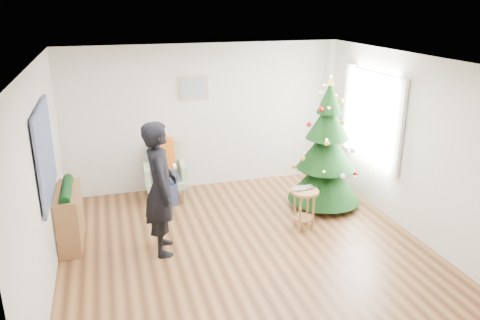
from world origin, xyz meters
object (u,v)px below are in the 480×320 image
object	(u,v)px
christmas_tree	(326,150)
stool	(304,209)
console	(70,217)
armchair	(165,179)
standing_man	(161,189)

from	to	relation	value
christmas_tree	stool	world-z (taller)	christmas_tree
console	armchair	bearing A→B (deg)	39.86
stool	standing_man	distance (m)	2.20
standing_man	console	distance (m)	1.46
armchair	console	world-z (taller)	armchair
stool	armchair	bearing A→B (deg)	136.43
armchair	christmas_tree	bearing A→B (deg)	-19.15
stool	standing_man	xyz separation A→B (m)	(-2.12, -0.05, 0.60)
console	standing_man	bearing A→B (deg)	-24.50
christmas_tree	standing_man	world-z (taller)	christmas_tree
christmas_tree	armchair	bearing A→B (deg)	157.59
armchair	standing_man	size ratio (longest dim) A/B	0.52
christmas_tree	stool	xyz separation A→B (m)	(-0.68, -0.71, -0.66)
christmas_tree	console	distance (m)	4.07
christmas_tree	standing_man	size ratio (longest dim) A/B	1.17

